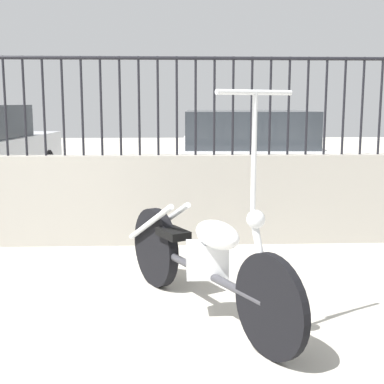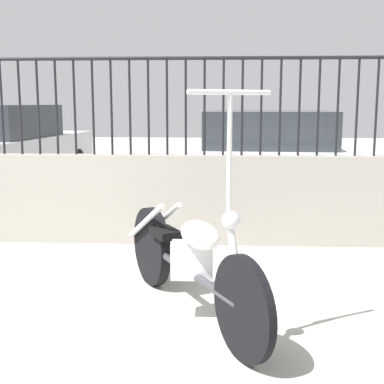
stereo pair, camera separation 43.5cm
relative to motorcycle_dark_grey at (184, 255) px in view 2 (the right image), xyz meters
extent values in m
cube|color=#9E998E|center=(-1.25, 1.86, 0.06)|extent=(9.30, 0.18, 0.93)
cylinder|color=black|center=(-2.01, 1.86, 1.01)|extent=(0.02, 0.02, 0.98)
cylinder|color=black|center=(-1.82, 1.86, 1.01)|extent=(0.02, 0.02, 0.98)
cylinder|color=black|center=(-1.63, 1.86, 1.01)|extent=(0.02, 0.02, 0.98)
cylinder|color=black|center=(-1.44, 1.86, 1.01)|extent=(0.02, 0.02, 0.98)
cylinder|color=black|center=(-1.25, 1.86, 1.01)|extent=(0.02, 0.02, 0.98)
cylinder|color=black|center=(-1.06, 1.86, 1.01)|extent=(0.02, 0.02, 0.98)
cylinder|color=black|center=(-0.87, 1.86, 1.01)|extent=(0.02, 0.02, 0.98)
cylinder|color=black|center=(-0.68, 1.86, 1.01)|extent=(0.02, 0.02, 0.98)
cylinder|color=black|center=(-0.49, 1.86, 1.01)|extent=(0.02, 0.02, 0.98)
cylinder|color=black|center=(-0.30, 1.86, 1.01)|extent=(0.02, 0.02, 0.98)
cylinder|color=black|center=(-0.11, 1.86, 1.01)|extent=(0.02, 0.02, 0.98)
cylinder|color=black|center=(0.08, 1.86, 1.01)|extent=(0.02, 0.02, 0.98)
cylinder|color=black|center=(0.27, 1.86, 1.01)|extent=(0.02, 0.02, 0.98)
cylinder|color=black|center=(0.46, 1.86, 1.01)|extent=(0.02, 0.02, 0.98)
cylinder|color=black|center=(0.65, 1.86, 1.01)|extent=(0.02, 0.02, 0.98)
cylinder|color=black|center=(0.84, 1.86, 1.01)|extent=(0.02, 0.02, 0.98)
cylinder|color=black|center=(1.03, 1.86, 1.01)|extent=(0.02, 0.02, 0.98)
cylinder|color=black|center=(1.22, 1.86, 1.01)|extent=(0.02, 0.02, 0.98)
cylinder|color=black|center=(1.41, 1.86, 1.01)|extent=(0.02, 0.02, 0.98)
cylinder|color=black|center=(1.60, 1.86, 1.01)|extent=(0.02, 0.02, 0.98)
cylinder|color=black|center=(1.79, 1.86, 1.01)|extent=(0.02, 0.02, 0.98)
cylinder|color=black|center=(-1.25, 1.86, 1.49)|extent=(9.30, 0.04, 0.04)
cylinder|color=black|center=(0.38, -0.71, -0.10)|extent=(0.34, 0.57, 0.62)
cylinder|color=black|center=(-0.31, 0.57, -0.10)|extent=(0.37, 0.60, 0.63)
cylinder|color=#38383D|center=(0.04, -0.07, -0.10)|extent=(0.68, 1.21, 0.06)
cube|color=silver|center=(0.06, -0.11, 0.00)|extent=(0.28, 0.18, 0.24)
ellipsoid|color=white|center=(0.12, -0.22, 0.20)|extent=(0.38, 0.47, 0.18)
cube|color=black|center=(-0.16, 0.31, 0.08)|extent=(0.27, 0.32, 0.06)
cylinder|color=silver|center=(0.34, -0.64, 0.15)|extent=(0.14, 0.22, 0.51)
sphere|color=silver|center=(0.31, -0.58, 0.38)|extent=(0.11, 0.11, 0.11)
cylinder|color=silver|center=(0.30, -0.56, 0.75)|extent=(0.03, 0.03, 0.70)
cylinder|color=silver|center=(0.30, -0.56, 1.11)|extent=(0.47, 0.27, 0.03)
cylinder|color=silver|center=(-0.34, 0.50, 0.12)|extent=(0.38, 0.66, 0.42)
cylinder|color=silver|center=(-0.22, 0.56, 0.12)|extent=(0.38, 0.66, 0.42)
cylinder|color=black|center=(-2.37, 5.92, -0.09)|extent=(0.17, 0.65, 0.64)
cylinder|color=black|center=(-2.61, 3.50, -0.09)|extent=(0.17, 0.65, 0.64)
cylinder|color=black|center=(0.10, 5.54, -0.09)|extent=(0.15, 0.65, 0.64)
cylinder|color=black|center=(1.89, 5.44, -0.09)|extent=(0.15, 0.65, 0.64)
cylinder|color=black|center=(-0.04, 2.98, -0.09)|extent=(0.15, 0.65, 0.64)
cylinder|color=black|center=(1.74, 2.88, -0.09)|extent=(0.15, 0.65, 0.64)
cube|color=silver|center=(0.92, 4.21, 0.14)|extent=(2.12, 4.23, 0.62)
cube|color=#2D3338|center=(0.91, 4.00, 0.70)|extent=(1.81, 2.07, 0.49)
camera|label=1|loc=(-0.19, -3.59, 1.05)|focal=50.00mm
camera|label=2|loc=(0.25, -3.59, 1.05)|focal=50.00mm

